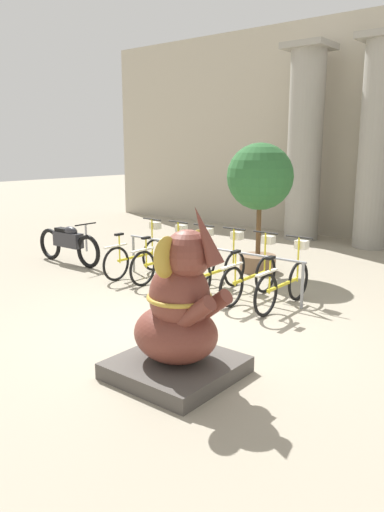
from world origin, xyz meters
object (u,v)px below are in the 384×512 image
at_px(bicycle_5, 284,283).
at_px(potted_tree, 260,183).
at_px(bicycle_0, 137,255).
at_px(bicycle_2, 189,264).
at_px(bicycle_1, 163,259).
at_px(bicycle_4, 251,275).
at_px(motorcycle, 69,243).
at_px(elephant_statue, 179,320).
at_px(bicycle_3, 219,269).

relative_size(bicycle_5, potted_tree, 0.66).
distance_m(bicycle_0, potted_tree, 2.85).
distance_m(bicycle_2, bicycle_5, 1.98).
height_order(bicycle_1, bicycle_4, same).
height_order(bicycle_1, bicycle_2, same).
bearing_deg(bicycle_4, bicycle_0, -178.75).
bearing_deg(bicycle_1, motorcycle, -173.81).
relative_size(bicycle_4, bicycle_5, 1.00).
height_order(bicycle_2, bicycle_5, same).
relative_size(bicycle_2, bicycle_4, 1.00).
xyz_separation_m(elephant_statue, motorcycle, (-5.49, 2.70, -0.20)).
bearing_deg(bicycle_1, bicycle_3, 0.43).
distance_m(elephant_statue, potted_tree, 5.22).
distance_m(bicycle_4, potted_tree, 2.42).
xyz_separation_m(bicycle_1, bicycle_4, (1.98, 0.00, 0.00)).
xyz_separation_m(bicycle_0, motorcycle, (-1.89, -0.22, 0.06)).
relative_size(bicycle_2, elephant_statue, 0.87).
bearing_deg(bicycle_2, elephant_statue, -52.37).
height_order(bicycle_4, elephant_statue, elephant_statue).
bearing_deg(bicycle_0, bicycle_1, 4.63).
height_order(bicycle_4, bicycle_5, same).
distance_m(bicycle_3, potted_tree, 2.25).
bearing_deg(motorcycle, bicycle_1, 6.19).
xyz_separation_m(bicycle_2, bicycle_3, (0.66, 0.04, 0.00)).
distance_m(bicycle_5, potted_tree, 2.77).
bearing_deg(bicycle_2, bicycle_3, 3.19).
xyz_separation_m(motorcycle, potted_tree, (3.60, 2.02, 1.34)).
relative_size(bicycle_0, bicycle_4, 1.00).
relative_size(bicycle_2, bicycle_5, 1.00).
bearing_deg(bicycle_1, bicycle_4, 0.12).
relative_size(motorcycle, potted_tree, 0.79).
bearing_deg(elephant_statue, motorcycle, 153.77).
xyz_separation_m(bicycle_3, elephant_statue, (1.62, -2.99, 0.25)).
height_order(bicycle_2, potted_tree, potted_tree).
relative_size(bicycle_1, bicycle_4, 1.00).
xyz_separation_m(bicycle_5, motorcycle, (-5.19, -0.24, 0.06)).
height_order(bicycle_3, bicycle_4, same).
bearing_deg(bicycle_1, potted_tree, 59.00).
relative_size(bicycle_0, bicycle_5, 1.00).
height_order(bicycle_2, elephant_statue, elephant_statue).
xyz_separation_m(bicycle_0, elephant_statue, (3.59, -2.93, 0.25)).
bearing_deg(bicycle_4, bicycle_5, -3.78).
xyz_separation_m(bicycle_0, potted_tree, (1.71, 1.80, 1.40)).
height_order(bicycle_3, potted_tree, potted_tree).
distance_m(bicycle_0, bicycle_5, 3.29).
height_order(bicycle_2, motorcycle, bicycle_2).
bearing_deg(bicycle_2, bicycle_1, 177.65).
bearing_deg(bicycle_5, bicycle_1, 179.15).
bearing_deg(bicycle_3, motorcycle, -175.77).
xyz_separation_m(bicycle_0, bicycle_3, (1.98, 0.06, 0.00)).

